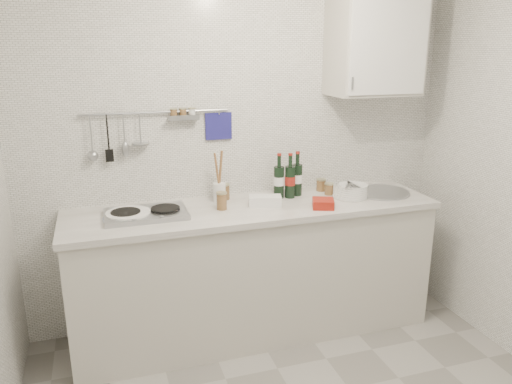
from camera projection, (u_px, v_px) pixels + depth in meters
back_wall at (241, 148)px, 3.46m from camera, size 3.00×0.02×2.50m
counter at (255, 273)px, 3.42m from camera, size 2.44×0.64×0.96m
wall_rail at (153, 127)px, 3.20m from camera, size 0.98×0.09×0.34m
wall_cabinet at (376, 43)px, 3.36m from camera, size 0.60×0.38×0.70m
plate_stack_hob at (127, 215)px, 3.03m from camera, size 0.29×0.28×0.04m
plate_stack_sink at (351, 191)px, 3.46m from camera, size 0.25×0.24×0.09m
wine_bottles at (289, 175)px, 3.43m from camera, size 0.22×0.11×0.31m
butter_dish at (265, 201)px, 3.28m from camera, size 0.23×0.16×0.06m
strawberry_punnet at (323, 204)px, 3.23m from camera, size 0.18×0.18×0.06m
utensil_crock at (219, 190)px, 3.34m from camera, size 0.09×0.09×0.35m
jar_a at (225, 191)px, 3.40m from camera, size 0.07×0.07×0.11m
jar_b at (321, 185)px, 3.60m from camera, size 0.07×0.07×0.09m
jar_c at (329, 189)px, 3.51m from camera, size 0.06×0.06×0.08m
jar_d at (222, 201)px, 3.19m from camera, size 0.07×0.07×0.11m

